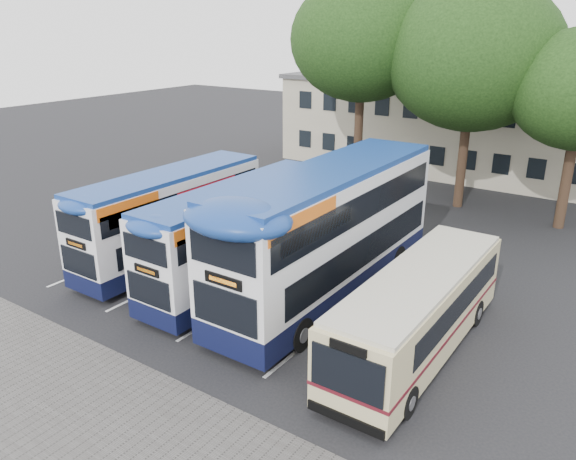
# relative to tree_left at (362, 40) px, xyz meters

# --- Properties ---
(ground) EXTENTS (120.00, 120.00, 0.00)m
(ground) POSITION_rel_tree_left_xyz_m (6.98, -17.79, -8.78)
(ground) COLOR black
(ground) RESTS_ON ground
(paving_strip) EXTENTS (40.00, 6.00, 0.01)m
(paving_strip) POSITION_rel_tree_left_xyz_m (4.98, -22.79, -8.78)
(paving_strip) COLOR #595654
(paving_strip) RESTS_ON ground
(bay_lines) EXTENTS (14.12, 11.00, 0.01)m
(bay_lines) POSITION_rel_tree_left_xyz_m (3.23, -12.79, -8.78)
(bay_lines) COLOR silver
(bay_lines) RESTS_ON ground
(depot_building) EXTENTS (32.40, 8.40, 6.20)m
(depot_building) POSITION_rel_tree_left_xyz_m (6.98, 9.20, -5.63)
(depot_building) COLOR #A9A088
(depot_building) RESTS_ON ground
(tree_left) EXTENTS (7.98, 7.98, 12.20)m
(tree_left) POSITION_rel_tree_left_xyz_m (0.00, 0.00, 0.00)
(tree_left) COLOR black
(tree_left) RESTS_ON ground
(tree_mid) EXTENTS (9.01, 9.01, 11.89)m
(tree_mid) POSITION_rel_tree_left_xyz_m (5.92, 0.91, -0.73)
(tree_mid) COLOR black
(tree_mid) RESTS_ON ground
(bus_dd_left) EXTENTS (2.26, 9.33, 3.88)m
(bus_dd_left) POSITION_rel_tree_left_xyz_m (-1.64, -13.49, -6.64)
(bus_dd_left) COLOR #0E1233
(bus_dd_left) RESTS_ON ground
(bus_dd_mid) EXTENTS (2.29, 9.46, 3.94)m
(bus_dd_mid) POSITION_rel_tree_left_xyz_m (2.21, -13.61, -6.61)
(bus_dd_mid) COLOR #0E1233
(bus_dd_mid) RESTS_ON ground
(bus_dd_right) EXTENTS (2.84, 11.71, 4.88)m
(bus_dd_right) POSITION_rel_tree_left_xyz_m (5.48, -12.56, -6.09)
(bus_dd_right) COLOR #0E1233
(bus_dd_right) RESTS_ON ground
(bus_single) EXTENTS (2.30, 9.05, 2.70)m
(bus_single) POSITION_rel_tree_left_xyz_m (9.76, -14.38, -7.26)
(bus_single) COLOR beige
(bus_single) RESTS_ON ground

